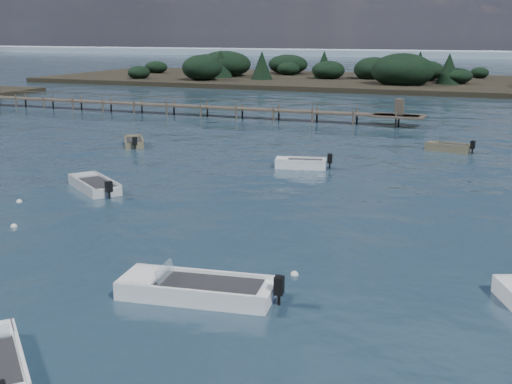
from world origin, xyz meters
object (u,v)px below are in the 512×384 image
at_px(dinghy_mid_grey, 94,187).
at_px(tender_far_white, 301,165).
at_px(dinghy_mid_white_a, 196,292).
at_px(jetty, 170,105).
at_px(tender_far_grey_b, 448,149).
at_px(tender_far_grey, 134,143).

height_order(dinghy_mid_grey, tender_far_white, tender_far_white).
height_order(dinghy_mid_white_a, tender_far_white, dinghy_mid_white_a).
bearing_deg(jetty, tender_far_white, -44.80).
height_order(tender_far_grey_b, jetty, jetty).
xyz_separation_m(tender_far_white, jetty, (-22.95, 22.78, 0.80)).
bearing_deg(dinghy_mid_grey, tender_far_white, 47.83).
xyz_separation_m(dinghy_mid_grey, tender_far_white, (9.50, 10.48, 0.02)).
height_order(tender_far_white, tender_far_grey_b, tender_far_white).
relative_size(tender_far_white, tender_far_grey_b, 1.04).
bearing_deg(dinghy_mid_white_a, jetty, 120.18).
bearing_deg(tender_far_white, dinghy_mid_white_a, -81.50).
xyz_separation_m(tender_far_grey, tender_far_grey_b, (24.33, 6.87, 0.00)).
bearing_deg(tender_far_grey, dinghy_mid_grey, -66.43).
bearing_deg(tender_far_grey_b, tender_far_white, -130.19).
height_order(dinghy_mid_white_a, jetty, jetty).
bearing_deg(dinghy_mid_white_a, dinghy_mid_grey, 137.06).
xyz_separation_m(tender_far_white, tender_far_grey_b, (8.74, 10.35, -0.01)).
bearing_deg(tender_far_grey_b, dinghy_mid_grey, -131.20).
bearing_deg(dinghy_mid_white_a, tender_far_grey_b, 80.67).
relative_size(tender_far_grey, dinghy_mid_grey, 0.80).
bearing_deg(tender_far_white, jetty, 135.20).
bearing_deg(tender_far_white, tender_far_grey, 167.41).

